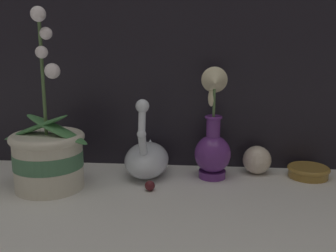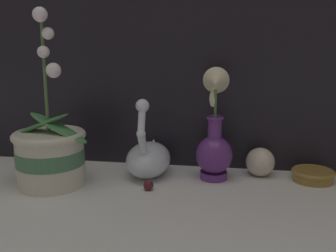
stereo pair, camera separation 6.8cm
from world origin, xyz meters
name	(u,v)px [view 1 (the left image)]	position (x,y,z in m)	size (l,w,h in m)	color
ground_plane	(173,208)	(0.00, 0.00, 0.00)	(2.80, 2.80, 0.00)	silver
orchid_potted_plant	(48,154)	(-0.31, 0.09, 0.09)	(0.23, 0.18, 0.43)	beige
swan_figurine	(147,157)	(-0.09, 0.20, 0.05)	(0.12, 0.20, 0.22)	silver
blue_vase	(213,140)	(0.09, 0.20, 0.10)	(0.10, 0.10, 0.29)	#602D7F
glass_sphere	(257,160)	(0.21, 0.25, 0.04)	(0.08, 0.08, 0.08)	beige
amber_dish	(308,171)	(0.35, 0.23, 0.02)	(0.11, 0.11, 0.03)	olive
glass_bauble	(150,186)	(-0.07, 0.10, 0.01)	(0.03, 0.03, 0.03)	#4C191E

